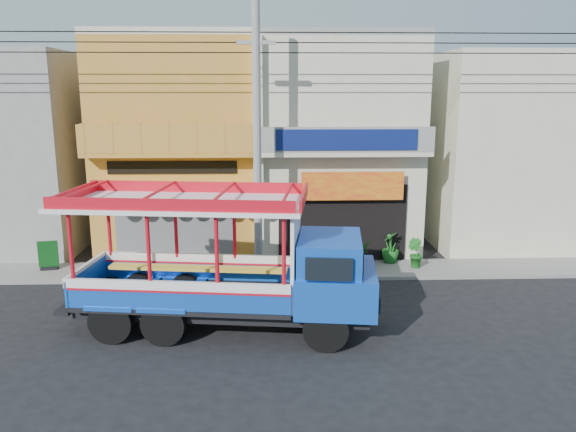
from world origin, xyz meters
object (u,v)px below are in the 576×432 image
(green_sign, at_px, (48,257))
(potted_plant_b, at_px, (415,253))
(songthaew_truck, at_px, (245,264))
(potted_plant_a, at_px, (357,256))
(utility_pole, at_px, (262,127))
(potted_plant_c, at_px, (390,247))

(green_sign, relative_size, potted_plant_b, 0.99)
(songthaew_truck, distance_m, potted_plant_a, 5.97)
(utility_pole, height_order, potted_plant_a, utility_pole)
(utility_pole, height_order, potted_plant_c, utility_pole)
(utility_pole, bearing_deg, potted_plant_a, 8.41)
(utility_pole, xyz_separation_m, potted_plant_a, (3.23, 0.48, -4.41))
(potted_plant_a, height_order, potted_plant_b, potted_plant_b)
(utility_pole, height_order, green_sign, utility_pole)
(songthaew_truck, height_order, potted_plant_a, songthaew_truck)
(potted_plant_a, bearing_deg, potted_plant_b, -49.46)
(potted_plant_b, bearing_deg, green_sign, 56.36)
(songthaew_truck, height_order, potted_plant_c, songthaew_truck)
(songthaew_truck, bearing_deg, potted_plant_b, 40.28)
(potted_plant_c, bearing_deg, songthaew_truck, -20.37)
(utility_pole, xyz_separation_m, green_sign, (-7.41, 0.94, -4.49))
(utility_pole, distance_m, green_sign, 8.71)
(songthaew_truck, bearing_deg, utility_pole, 84.16)
(green_sign, distance_m, potted_plant_c, 11.97)
(songthaew_truck, xyz_separation_m, potted_plant_a, (3.65, 4.58, -1.17))
(potted_plant_c, bearing_deg, potted_plant_a, -34.86)
(utility_pole, xyz_separation_m, potted_plant_b, (5.30, 0.74, -4.40))
(songthaew_truck, bearing_deg, green_sign, 144.19)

